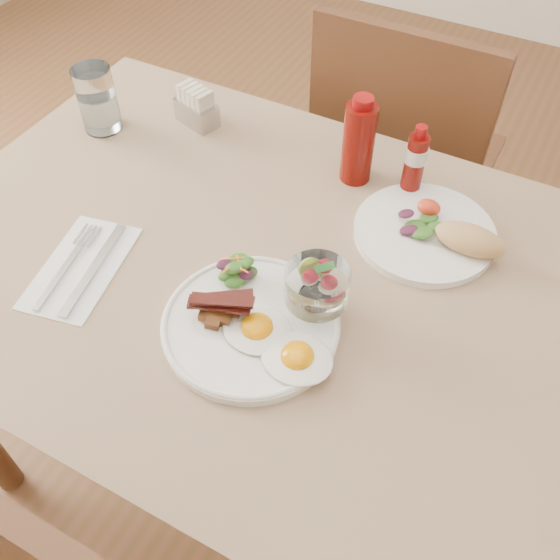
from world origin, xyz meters
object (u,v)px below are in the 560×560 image
at_px(second_plate, 435,233).
at_px(sugar_caddy, 196,108).
at_px(chair_far, 401,161).
at_px(water_glass, 98,103).
at_px(table, 282,305).
at_px(ketchup_bottle, 359,142).
at_px(hot_sauce_bottle, 415,162).
at_px(main_plate, 251,325).
at_px(fruit_cup, 317,286).

bearing_deg(second_plate, sugar_caddy, 169.91).
height_order(chair_far, water_glass, chair_far).
bearing_deg(chair_far, table, -90.00).
xyz_separation_m(table, water_glass, (-0.53, 0.19, 0.15)).
distance_m(table, water_glass, 0.58).
height_order(second_plate, ketchup_bottle, ketchup_bottle).
bearing_deg(hot_sauce_bottle, main_plate, -104.19).
distance_m(ketchup_bottle, water_glass, 0.55).
bearing_deg(water_glass, fruit_cup, -21.52).
bearing_deg(water_glass, main_plate, -30.30).
bearing_deg(table, main_plate, -85.00).
xyz_separation_m(chair_far, main_plate, (0.01, -0.79, 0.24)).
bearing_deg(sugar_caddy, second_plate, 6.57).
xyz_separation_m(second_plate, ketchup_bottle, (-0.19, 0.09, 0.07)).
distance_m(chair_far, hot_sauce_bottle, 0.49).
distance_m(main_plate, hot_sauce_bottle, 0.44).
distance_m(chair_far, water_glass, 0.77).
relative_size(fruit_cup, sugar_caddy, 0.99).
xyz_separation_m(main_plate, second_plate, (0.19, 0.32, 0.01)).
height_order(main_plate, sugar_caddy, sugar_caddy).
distance_m(table, chair_far, 0.68).
xyz_separation_m(fruit_cup, hot_sauce_bottle, (0.03, 0.35, 0.00)).
bearing_deg(water_glass, table, -19.59).
xyz_separation_m(hot_sauce_bottle, sugar_caddy, (-0.48, -0.00, -0.04)).
relative_size(ketchup_bottle, sugar_caddy, 1.74).
relative_size(main_plate, second_plate, 1.03).
relative_size(table, sugar_caddy, 13.02).
bearing_deg(main_plate, fruit_cup, 42.71).
relative_size(fruit_cup, water_glass, 0.75).
relative_size(fruit_cup, hot_sauce_bottle, 0.68).
bearing_deg(table, fruit_cup, -31.92).
height_order(fruit_cup, hot_sauce_bottle, hot_sauce_bottle).
distance_m(main_plate, sugar_caddy, 0.56).
bearing_deg(ketchup_bottle, table, -91.73).
xyz_separation_m(second_plate, hot_sauce_bottle, (-0.08, 0.10, 0.06)).
xyz_separation_m(fruit_cup, water_glass, (-0.62, 0.24, -0.01)).
bearing_deg(main_plate, hot_sauce_bottle, 75.81).
distance_m(ketchup_bottle, sugar_caddy, 0.37).
height_order(table, main_plate, main_plate).
height_order(chair_far, sugar_caddy, chair_far).
height_order(table, ketchup_bottle, ketchup_bottle).
xyz_separation_m(table, fruit_cup, (0.09, -0.06, 0.16)).
xyz_separation_m(hot_sauce_bottle, water_glass, (-0.65, -0.11, -0.01)).
relative_size(table, chair_far, 1.43).
bearing_deg(fruit_cup, second_plate, 65.67).
xyz_separation_m(fruit_cup, second_plate, (0.11, 0.25, -0.06)).
bearing_deg(second_plate, fruit_cup, -114.33).
bearing_deg(chair_far, sugar_caddy, -134.27).
distance_m(main_plate, ketchup_bottle, 0.42).
xyz_separation_m(table, second_plate, (0.20, 0.19, 0.11)).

